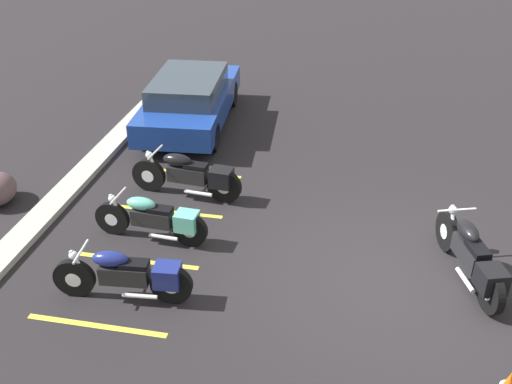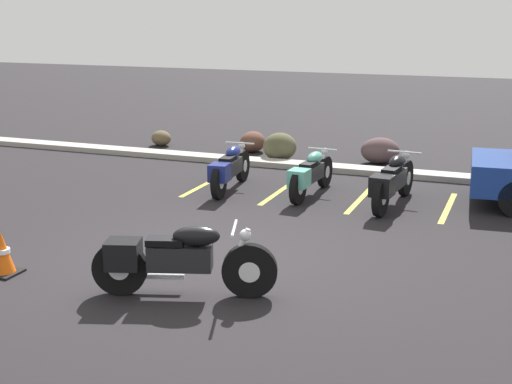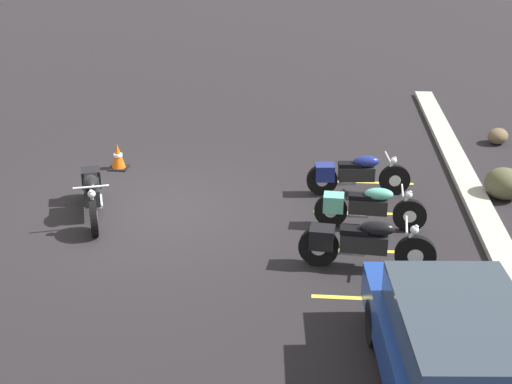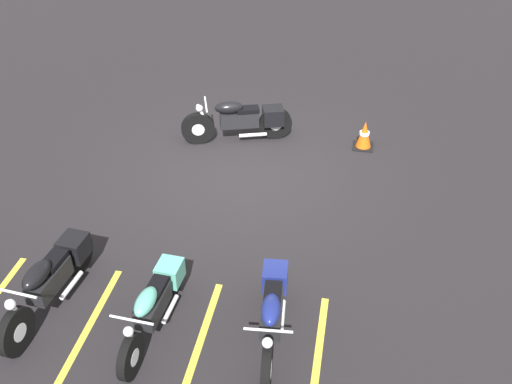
# 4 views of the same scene
# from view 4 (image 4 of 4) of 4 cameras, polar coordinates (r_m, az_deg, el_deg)

# --- Properties ---
(ground) EXTENTS (60.00, 60.00, 0.00)m
(ground) POSITION_cam_4_polar(r_m,az_deg,el_deg) (11.43, -0.99, 2.08)
(ground) COLOR black
(motorcycle_black_featured) EXTENTS (2.18, 0.96, 0.89)m
(motorcycle_black_featured) POSITION_cam_4_polar(r_m,az_deg,el_deg) (12.17, -1.29, 6.90)
(motorcycle_black_featured) COLOR black
(motorcycle_black_featured) RESTS_ON ground
(parked_bike_0) EXTENTS (0.60, 2.11, 0.83)m
(parked_bike_0) POSITION_cam_4_polar(r_m,az_deg,el_deg) (8.04, 1.54, -11.19)
(parked_bike_0) COLOR black
(parked_bike_0) RESTS_ON ground
(parked_bike_1) EXTENTS (0.57, 2.05, 0.80)m
(parked_bike_1) POSITION_cam_4_polar(r_m,az_deg,el_deg) (8.26, -9.60, -10.36)
(parked_bike_1) COLOR black
(parked_bike_1) RESTS_ON ground
(parked_bike_2) EXTENTS (0.64, 2.24, 0.88)m
(parked_bike_2) POSITION_cam_4_polar(r_m,az_deg,el_deg) (8.90, -18.86, -7.72)
(parked_bike_2) COLOR black
(parked_bike_2) RESTS_ON ground
(traffic_cone) EXTENTS (0.40, 0.40, 0.58)m
(traffic_cone) POSITION_cam_4_polar(r_m,az_deg,el_deg) (12.21, 10.28, 5.33)
(traffic_cone) COLOR black
(traffic_cone) RESTS_ON ground
(stall_line_0) EXTENTS (0.10, 2.10, 0.00)m
(stall_line_0) POSITION_cam_4_polar(r_m,az_deg,el_deg) (8.15, 5.93, -15.25)
(stall_line_0) COLOR gold
(stall_line_0) RESTS_ON ground
(stall_line_1) EXTENTS (0.10, 2.10, 0.00)m
(stall_line_1) POSITION_cam_4_polar(r_m,az_deg,el_deg) (8.33, -5.24, -13.72)
(stall_line_1) COLOR gold
(stall_line_1) RESTS_ON ground
(stall_line_2) EXTENTS (0.10, 2.10, 0.00)m
(stall_line_2) POSITION_cam_4_polar(r_m,az_deg,el_deg) (8.79, -15.43, -11.86)
(stall_line_2) COLOR gold
(stall_line_2) RESTS_ON ground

